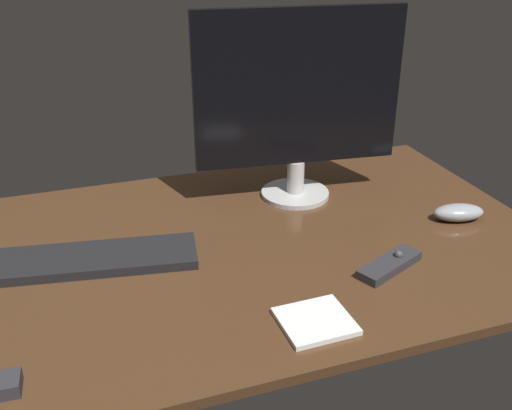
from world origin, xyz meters
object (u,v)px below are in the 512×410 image
at_px(monitor, 298,99).
at_px(keyboard, 85,260).
at_px(media_remote, 390,264).
at_px(computer_mouse, 459,212).
at_px(notepad, 315,321).

bearing_deg(monitor, keyboard, -156.39).
height_order(monitor, keyboard, monitor).
xyz_separation_m(monitor, media_remote, (0.05, -0.38, -0.24)).
distance_m(keyboard, computer_mouse, 0.85).
distance_m(monitor, media_remote, 0.46).
bearing_deg(media_remote, notepad, -175.66).
distance_m(keyboard, media_remote, 0.63).
height_order(keyboard, media_remote, media_remote).
bearing_deg(keyboard, media_remote, -11.43).
relative_size(monitor, computer_mouse, 4.18).
relative_size(keyboard, media_remote, 2.78).
distance_m(monitor, keyboard, 0.61).
bearing_deg(keyboard, computer_mouse, 3.43).
relative_size(keyboard, computer_mouse, 3.83).
bearing_deg(media_remote, keyboard, 135.67).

